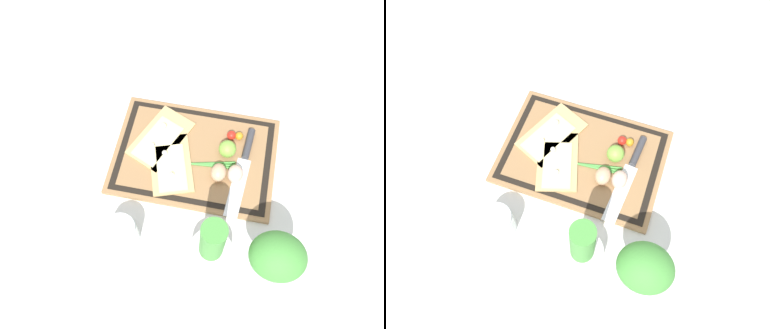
% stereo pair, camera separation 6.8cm
% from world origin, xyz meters
% --- Properties ---
extents(ground_plane, '(6.00, 6.00, 0.00)m').
position_xyz_m(ground_plane, '(0.00, 0.00, 0.00)').
color(ground_plane, silver).
extents(cutting_board, '(0.49, 0.34, 0.02)m').
position_xyz_m(cutting_board, '(0.00, 0.00, 0.01)').
color(cutting_board, '#997047').
rests_on(cutting_board, ground_plane).
extents(pizza_slice_near, '(0.19, 0.24, 0.02)m').
position_xyz_m(pizza_slice_near, '(0.11, -0.03, 0.02)').
color(pizza_slice_near, tan).
rests_on(pizza_slice_near, cutting_board).
extents(pizza_slice_far, '(0.17, 0.22, 0.02)m').
position_xyz_m(pizza_slice_far, '(0.06, 0.05, 0.02)').
color(pizza_slice_far, tan).
rests_on(pizza_slice_far, cutting_board).
extents(knife, '(0.06, 0.29, 0.02)m').
position_xyz_m(knife, '(-0.15, -0.02, 0.03)').
color(knife, silver).
rests_on(knife, cutting_board).
extents(egg_brown, '(0.05, 0.06, 0.05)m').
position_xyz_m(egg_brown, '(-0.08, 0.06, 0.04)').
color(egg_brown, tan).
rests_on(egg_brown, cutting_board).
extents(egg_pink, '(0.05, 0.06, 0.05)m').
position_xyz_m(egg_pink, '(-0.13, 0.05, 0.04)').
color(egg_pink, beige).
rests_on(egg_pink, cutting_board).
extents(lime, '(0.05, 0.05, 0.05)m').
position_xyz_m(lime, '(-0.09, -0.02, 0.04)').
color(lime, '#7FB742').
rests_on(lime, cutting_board).
extents(cherry_tomato_red, '(0.03, 0.03, 0.03)m').
position_xyz_m(cherry_tomato_red, '(-0.10, -0.08, 0.03)').
color(cherry_tomato_red, red).
rests_on(cherry_tomato_red, cutting_board).
extents(cherry_tomato_yellow, '(0.03, 0.03, 0.03)m').
position_xyz_m(cherry_tomato_yellow, '(-0.12, -0.08, 0.03)').
color(cherry_tomato_yellow, orange).
rests_on(cherry_tomato_yellow, cutting_board).
extents(scallion_bunch, '(0.26, 0.06, 0.01)m').
position_xyz_m(scallion_bunch, '(-0.00, 0.03, 0.02)').
color(scallion_bunch, '#47933D').
rests_on(scallion_bunch, cutting_board).
extents(herb_pot, '(0.11, 0.11, 0.25)m').
position_xyz_m(herb_pot, '(-0.10, 0.29, 0.09)').
color(herb_pot, white).
rests_on(herb_pot, ground_plane).
extents(sauce_jar, '(0.09, 0.09, 0.09)m').
position_xyz_m(sauce_jar, '(0.15, 0.28, 0.04)').
color(sauce_jar, silver).
rests_on(sauce_jar, ground_plane).
extents(herb_glass, '(0.14, 0.12, 0.21)m').
position_xyz_m(herb_glass, '(-0.25, 0.29, 0.13)').
color(herb_glass, silver).
rests_on(herb_glass, ground_plane).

